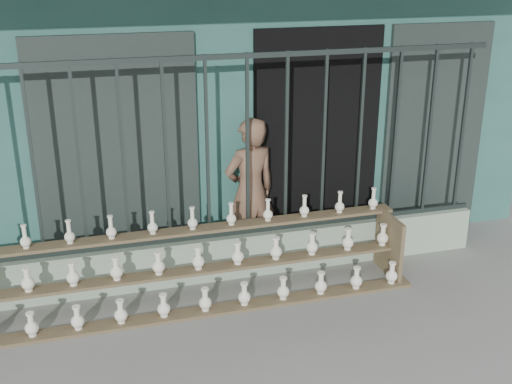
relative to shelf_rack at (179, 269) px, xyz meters
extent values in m
plane|color=slate|center=(0.77, -0.89, -0.36)|extent=(60.00, 60.00, 0.00)
cube|color=#2C5D54|center=(0.77, 3.41, 1.24)|extent=(7.00, 5.00, 3.20)
cube|color=black|center=(1.67, 0.93, 0.84)|extent=(1.40, 0.12, 2.40)
cube|color=black|center=(-0.43, 0.89, 0.84)|extent=(1.60, 0.08, 2.40)
cube|color=black|center=(3.07, 0.89, 0.84)|extent=(1.20, 0.08, 2.40)
cube|color=#96AD94|center=(0.77, 0.41, -0.14)|extent=(5.00, 0.20, 0.45)
cube|color=#283330|center=(-1.18, 0.41, 0.99)|extent=(0.03, 0.03, 1.80)
cube|color=#283330|center=(-0.79, 0.41, 0.99)|extent=(0.03, 0.03, 1.80)
cube|color=#283330|center=(-0.40, 0.41, 0.99)|extent=(0.03, 0.03, 1.80)
cube|color=#283330|center=(-0.01, 0.41, 0.99)|extent=(0.03, 0.03, 1.80)
cube|color=#283330|center=(0.38, 0.41, 0.99)|extent=(0.03, 0.03, 1.80)
cube|color=#283330|center=(0.77, 0.41, 0.99)|extent=(0.03, 0.03, 1.80)
cube|color=#283330|center=(1.17, 0.41, 0.99)|extent=(0.03, 0.03, 1.80)
cube|color=#283330|center=(1.56, 0.41, 0.99)|extent=(0.03, 0.03, 1.80)
cube|color=#283330|center=(1.95, 0.41, 0.99)|extent=(0.03, 0.03, 1.80)
cube|color=#283330|center=(2.34, 0.41, 0.99)|extent=(0.03, 0.03, 1.80)
cube|color=#283330|center=(2.73, 0.41, 0.99)|extent=(0.03, 0.03, 1.80)
cube|color=#283330|center=(3.12, 0.41, 0.99)|extent=(0.03, 0.03, 1.80)
cube|color=#283330|center=(0.77, 0.41, 1.86)|extent=(5.00, 0.04, 0.05)
cube|color=#283330|center=(0.77, 0.41, 0.11)|extent=(5.00, 0.04, 0.05)
cube|color=brown|center=(0.00, -0.24, -0.35)|extent=(4.50, 0.18, 0.03)
cube|color=brown|center=(0.00, 0.01, -0.05)|extent=(4.50, 0.18, 0.03)
cube|color=brown|center=(0.00, 0.26, 0.25)|extent=(4.50, 0.18, 0.03)
cube|color=brown|center=(2.15, 0.01, -0.04)|extent=(0.04, 0.55, 0.64)
imported|color=brown|center=(0.87, 0.68, 0.43)|extent=(0.65, 0.50, 1.57)
camera|label=1|loc=(-0.77, -5.27, 2.77)|focal=45.00mm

